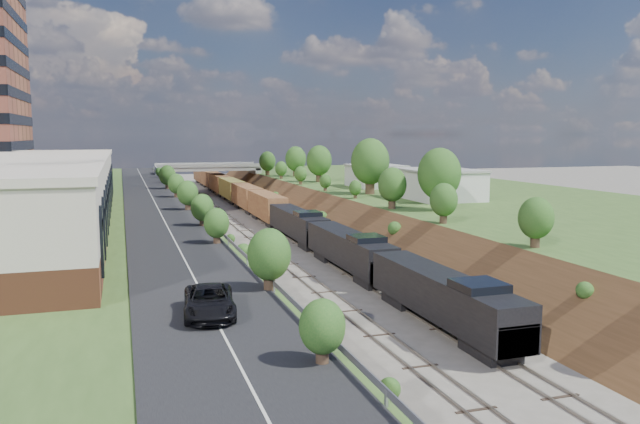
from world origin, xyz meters
The scene contains 17 objects.
ground centered at (0.00, 0.00, 0.00)m, with size 400.00×400.00×0.00m, color #6B665B.
platform_left centered at (-33.00, 60.00, 2.50)m, with size 44.00×180.00×5.00m, color #3C5A25.
platform_right centered at (33.00, 60.00, 2.50)m, with size 44.00×180.00×5.00m, color #3C5A25.
embankment_left centered at (-11.00, 60.00, 0.00)m, with size 7.07×180.00×7.07m, color brown.
embankment_right centered at (11.00, 60.00, 0.00)m, with size 7.07×180.00×7.07m, color brown.
rail_left_track centered at (-2.60, 60.00, 0.09)m, with size 1.58×180.00×0.18m, color gray.
rail_right_track centered at (2.60, 60.00, 0.09)m, with size 1.58×180.00×0.18m, color gray.
road centered at (-15.50, 60.00, 5.05)m, with size 8.00×180.00×0.10m, color black.
guardrail centered at (-11.40, 59.80, 5.55)m, with size 0.10×171.00×0.70m.
commercial_building centered at (-28.00, 38.00, 8.51)m, with size 14.30×62.30×7.00m.
overpass centered at (0.00, 122.00, 4.92)m, with size 24.50×8.30×7.40m.
white_building_near centered at (23.50, 52.00, 7.00)m, with size 9.00×12.00×4.00m, color silver.
white_building_far centered at (23.00, 74.00, 6.80)m, with size 8.00×10.00×3.60m, color silver.
tree_right_large centered at (17.00, 40.00, 9.38)m, with size 5.25×5.25×7.61m.
tree_left_crest centered at (-11.80, 20.00, 7.04)m, with size 2.45×2.45×3.55m.
freight_train centered at (2.60, 85.94, 2.67)m, with size 3.14×159.83×4.67m.
suv centered at (-15.69, 3.49, 5.85)m, with size 2.49×5.39×1.50m, color black.
Camera 1 is at (-19.69, -27.34, 14.20)m, focal length 35.00 mm.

